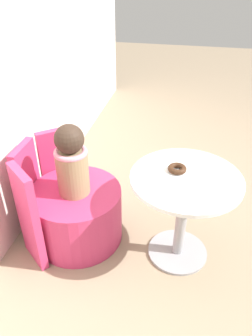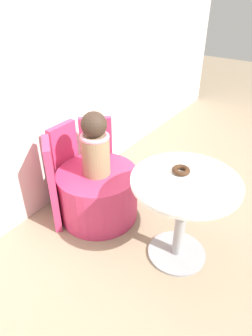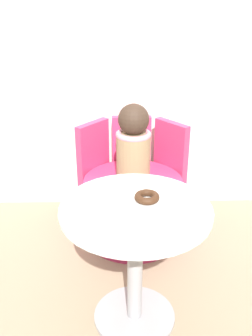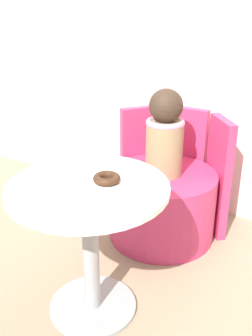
% 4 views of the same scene
% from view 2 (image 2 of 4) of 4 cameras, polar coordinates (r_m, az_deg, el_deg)
% --- Properties ---
extents(ground_plane, '(12.00, 12.00, 0.00)m').
position_cam_2_polar(ground_plane, '(2.23, 8.46, -15.14)').
color(ground_plane, gray).
extents(back_wall, '(6.00, 0.06, 2.40)m').
position_cam_2_polar(back_wall, '(2.26, -16.69, 20.12)').
color(back_wall, silver).
rests_on(back_wall, ground_plane).
extents(round_table, '(0.66, 0.66, 0.63)m').
position_cam_2_polar(round_table, '(1.90, 10.82, -6.45)').
color(round_table, '#99999E').
rests_on(round_table, ground_plane).
extents(tub_chair, '(0.62, 0.62, 0.40)m').
position_cam_2_polar(tub_chair, '(2.37, -5.31, -4.95)').
color(tub_chair, '#C63360').
rests_on(tub_chair, ground_plane).
extents(booth_backrest, '(0.72, 0.26, 0.71)m').
position_cam_2_polar(booth_backrest, '(2.43, -10.12, 0.03)').
color(booth_backrest, '#C63360').
rests_on(booth_backrest, ground_plane).
extents(child_figure, '(0.21, 0.21, 0.48)m').
position_cam_2_polar(child_figure, '(2.13, -5.90, 4.41)').
color(child_figure, '#937A56').
rests_on(child_figure, tub_chair).
extents(donut, '(0.11, 0.11, 0.03)m').
position_cam_2_polar(donut, '(1.85, 10.45, -0.42)').
color(donut, '#3D2314').
rests_on(donut, round_table).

